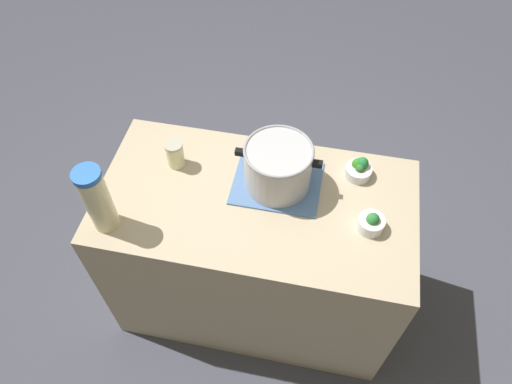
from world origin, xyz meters
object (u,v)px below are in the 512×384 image
object	(u,v)px
lemonade_pitcher	(97,199)
broccoli_bowl_front	(371,222)
mason_jar	(175,154)
broccoli_bowl_center	(359,169)
cooking_pot	(278,166)

from	to	relation	value
lemonade_pitcher	broccoli_bowl_front	size ratio (longest dim) A/B	2.96
mason_jar	lemonade_pitcher	bearing A→B (deg)	-116.92
broccoli_bowl_front	broccoli_bowl_center	bearing A→B (deg)	103.97
broccoli_bowl_front	broccoli_bowl_center	world-z (taller)	broccoli_bowl_center
cooking_pot	mason_jar	bearing A→B (deg)	177.16
lemonade_pitcher	mason_jar	world-z (taller)	lemonade_pitcher
mason_jar	broccoli_bowl_center	distance (m)	0.77
mason_jar	broccoli_bowl_center	bearing A→B (deg)	7.15
mason_jar	broccoli_bowl_center	size ratio (longest dim) A/B	1.11
cooking_pot	mason_jar	xyz separation A→B (m)	(-0.44, 0.02, -0.05)
mason_jar	broccoli_bowl_front	xyz separation A→B (m)	(0.83, -0.17, -0.02)
lemonade_pitcher	mason_jar	distance (m)	0.40
cooking_pot	broccoli_bowl_center	xyz separation A→B (m)	(0.32, 0.12, -0.08)
mason_jar	broccoli_bowl_front	distance (m)	0.85
broccoli_bowl_center	lemonade_pitcher	bearing A→B (deg)	-154.82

